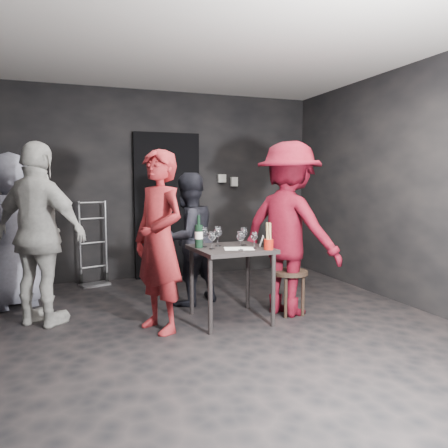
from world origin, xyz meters
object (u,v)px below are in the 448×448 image
object	(u,v)px
hand_truck	(94,269)
wine_bottle	(199,235)
man_maroon	(289,211)
tasting_table	(231,257)
woman_black	(188,239)
server_red	(159,229)
breadstick_cup	(269,237)
bystander_cream	(39,217)
stool	(290,279)
bystander_grey	(11,219)

from	to	relation	value
hand_truck	wine_bottle	distance (m)	2.30
man_maroon	wine_bottle	distance (m)	1.00
tasting_table	man_maroon	size ratio (longest dim) A/B	0.34
woman_black	man_maroon	world-z (taller)	man_maroon
server_red	woman_black	size ratio (longest dim) A/B	1.28
man_maroon	breadstick_cup	world-z (taller)	man_maroon
bystander_cream	stool	bearing A→B (deg)	-151.35
woman_black	breadstick_cup	bearing A→B (deg)	93.03
hand_truck	bystander_grey	xyz separation A→B (m)	(-0.90, -0.83, 0.78)
wine_bottle	hand_truck	bearing A→B (deg)	114.41
hand_truck	server_red	distance (m)	2.31
bystander_grey	breadstick_cup	bearing A→B (deg)	130.60
tasting_table	breadstick_cup	xyz separation A→B (m)	(0.29, -0.27, 0.23)
hand_truck	breadstick_cup	world-z (taller)	hand_truck
stool	bystander_grey	bearing A→B (deg)	155.38
woman_black	hand_truck	bearing A→B (deg)	-78.81
stool	server_red	bearing A→B (deg)	-179.02
tasting_table	wine_bottle	xyz separation A→B (m)	(-0.31, 0.07, 0.22)
breadstick_cup	server_red	bearing A→B (deg)	167.58
stool	wine_bottle	distance (m)	1.09
man_maroon	woman_black	bearing A→B (deg)	23.36
server_red	hand_truck	bearing A→B (deg)	168.08
bystander_cream	wine_bottle	bearing A→B (deg)	-155.11
hand_truck	stool	world-z (taller)	hand_truck
woman_black	bystander_grey	xyz separation A→B (m)	(-1.87, 0.51, 0.24)
tasting_table	stool	world-z (taller)	tasting_table
bystander_grey	bystander_cream	bearing A→B (deg)	96.44
hand_truck	man_maroon	world-z (taller)	man_maroon
tasting_table	server_red	distance (m)	0.80
server_red	tasting_table	bearing A→B (deg)	69.04
hand_truck	bystander_cream	size ratio (longest dim) A/B	0.53
bystander_grey	breadstick_cup	xyz separation A→B (m)	(2.41, -1.52, -0.11)
breadstick_cup	hand_truck	bearing A→B (deg)	122.65
breadstick_cup	stool	bearing A→B (deg)	33.78
tasting_table	stool	distance (m)	0.71
hand_truck	man_maroon	size ratio (longest dim) A/B	0.52
tasting_table	woman_black	size ratio (longest dim) A/B	0.50
stool	wine_bottle	xyz separation A→B (m)	(-0.97, 0.10, 0.49)
tasting_table	hand_truck	bearing A→B (deg)	120.40
stool	hand_truck	bearing A→B (deg)	131.77
server_red	bystander_grey	bearing A→B (deg)	-157.89
hand_truck	bystander_grey	bearing A→B (deg)	-156.87
hand_truck	bystander_grey	size ratio (longest dim) A/B	0.58
man_maroon	bystander_cream	size ratio (longest dim) A/B	1.03
tasting_table	bystander_cream	xyz separation A→B (m)	(-1.79, 0.49, 0.42)
stool	woman_black	xyz separation A→B (m)	(-0.90, 0.76, 0.37)
hand_truck	stool	bearing A→B (deg)	-67.74
stool	bystander_grey	size ratio (longest dim) A/B	0.24
wine_bottle	bystander_grey	bearing A→B (deg)	147.04
woman_black	breadstick_cup	distance (m)	1.15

